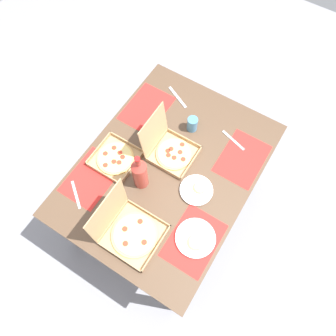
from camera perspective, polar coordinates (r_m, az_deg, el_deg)
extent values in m
plane|color=gray|center=(2.76, 0.00, -6.75)|extent=(6.00, 6.00, 0.00)
cylinder|color=#3F3328|center=(2.25, 1.53, -22.67)|extent=(0.07, 0.07, 0.73)
cylinder|color=#3F3328|center=(2.63, 15.88, 2.03)|extent=(0.07, 0.07, 0.73)
cylinder|color=#3F3328|center=(2.43, -17.49, -10.18)|extent=(0.07, 0.07, 0.73)
cylinder|color=#3F3328|center=(2.79, -1.16, 11.00)|extent=(0.07, 0.07, 0.73)
cube|color=brown|center=(2.06, 0.00, -0.18)|extent=(1.37, 1.03, 0.03)
cube|color=red|center=(1.91, 4.55, -12.52)|extent=(0.36, 0.26, 0.00)
cube|color=red|center=(2.13, 12.89, 1.65)|extent=(0.36, 0.26, 0.00)
cube|color=red|center=(2.08, -13.24, -1.67)|extent=(0.36, 0.26, 0.00)
cube|color=red|center=(2.28, -3.77, 10.43)|extent=(0.36, 0.26, 0.00)
cube|color=tan|center=(2.09, 1.04, 2.37)|extent=(0.26, 0.26, 0.01)
cube|color=tan|center=(2.02, -0.86, -0.14)|extent=(0.01, 0.26, 0.03)
cube|color=tan|center=(2.13, 2.87, 5.20)|extent=(0.01, 0.26, 0.03)
cube|color=tan|center=(2.05, 4.13, 0.90)|extent=(0.26, 0.01, 0.03)
cube|color=tan|center=(2.11, -1.95, 4.24)|extent=(0.26, 0.01, 0.03)
cylinder|color=#E0B76B|center=(2.08, 1.05, 2.48)|extent=(0.23, 0.23, 0.01)
cylinder|color=#EFD67F|center=(2.07, 1.05, 2.59)|extent=(0.21, 0.21, 0.00)
cylinder|color=red|center=(2.10, 2.50, 4.15)|extent=(0.03, 0.03, 0.00)
cylinder|color=red|center=(2.08, 0.55, 3.38)|extent=(0.03, 0.03, 0.00)
cylinder|color=red|center=(2.08, -0.05, 3.04)|extent=(0.03, 0.03, 0.00)
cylinder|color=red|center=(2.06, 0.06, 2.27)|extent=(0.03, 0.03, 0.00)
cylinder|color=red|center=(2.06, 1.09, 1.82)|extent=(0.03, 0.03, 0.00)
cylinder|color=red|center=(2.05, 2.67, 1.55)|extent=(0.03, 0.03, 0.00)
cylinder|color=red|center=(2.07, 2.14, 2.80)|extent=(0.03, 0.03, 0.00)
cube|color=tan|center=(1.99, -2.52, 6.55)|extent=(0.26, 0.04, 0.26)
cube|color=tan|center=(1.91, -5.88, -11.62)|extent=(0.30, 0.30, 0.01)
cube|color=tan|center=(1.88, -8.59, -15.18)|extent=(0.01, 0.30, 0.03)
cube|color=tan|center=(1.92, -3.40, -7.87)|extent=(0.01, 0.30, 0.03)
cube|color=tan|center=(1.87, -2.07, -13.90)|extent=(0.30, 0.01, 0.03)
cube|color=tan|center=(1.93, -9.60, -9.12)|extent=(0.30, 0.01, 0.03)
cylinder|color=#E0B76B|center=(1.90, -5.91, -11.56)|extent=(0.27, 0.27, 0.01)
cylinder|color=#EFD67F|center=(1.90, -5.93, -11.50)|extent=(0.24, 0.24, 0.00)
cylinder|color=red|center=(1.91, -4.90, -9.30)|extent=(0.03, 0.03, 0.00)
cylinder|color=red|center=(1.91, -7.66, -10.48)|extent=(0.03, 0.03, 0.00)
cylinder|color=red|center=(1.89, -7.48, -12.99)|extent=(0.03, 0.03, 0.00)
cylinder|color=red|center=(1.88, -4.21, -12.85)|extent=(0.03, 0.03, 0.00)
cube|color=tan|center=(1.78, -10.52, -7.56)|extent=(0.30, 0.01, 0.30)
cube|color=tan|center=(2.10, -9.18, 1.60)|extent=(0.27, 0.27, 0.01)
cube|color=tan|center=(2.05, -11.38, -0.97)|extent=(0.01, 0.27, 0.03)
cube|color=tan|center=(2.13, -7.18, 4.51)|extent=(0.01, 0.27, 0.03)
cube|color=tan|center=(2.04, -6.29, 0.09)|extent=(0.27, 0.01, 0.03)
cube|color=tan|center=(2.14, -12.08, 3.47)|extent=(0.27, 0.01, 0.03)
cylinder|color=#E0B76B|center=(2.09, -9.21, 1.71)|extent=(0.24, 0.24, 0.01)
cylinder|color=#EFD67F|center=(2.09, -9.24, 1.81)|extent=(0.21, 0.21, 0.00)
cylinder|color=red|center=(2.09, -8.45, 2.67)|extent=(0.03, 0.03, 0.00)
cylinder|color=red|center=(2.12, -9.44, 3.53)|extent=(0.03, 0.03, 0.00)
cylinder|color=red|center=(2.11, -10.92, 2.51)|extent=(0.03, 0.03, 0.00)
cylinder|color=red|center=(2.07, -10.92, 0.50)|extent=(0.03, 0.03, 0.00)
cylinder|color=red|center=(2.07, -9.47, 1.12)|extent=(0.03, 0.03, 0.00)
cylinder|color=red|center=(2.06, -8.57, 0.97)|extent=(0.03, 0.03, 0.00)
cylinder|color=red|center=(2.08, -7.97, 1.94)|extent=(0.03, 0.03, 0.00)
cylinder|color=white|center=(1.99, 4.97, -3.93)|extent=(0.20, 0.20, 0.01)
cylinder|color=white|center=(1.98, 4.99, -3.85)|extent=(0.20, 0.20, 0.01)
cylinder|color=#E0B76B|center=(1.98, 5.58, -3.41)|extent=(0.08, 0.08, 0.01)
cylinder|color=#EFD67F|center=(1.98, 5.60, -3.35)|extent=(0.07, 0.07, 0.00)
cylinder|color=white|center=(1.90, 4.81, -12.14)|extent=(0.22, 0.22, 0.01)
cylinder|color=white|center=(1.90, 4.83, -12.09)|extent=(0.23, 0.23, 0.01)
cylinder|color=#E0B76B|center=(1.88, 4.84, -12.87)|extent=(0.09, 0.09, 0.01)
cylinder|color=#EFD67F|center=(1.88, 4.85, -12.83)|extent=(0.08, 0.08, 0.00)
cylinder|color=#B2382D|center=(1.92, -4.90, -1.21)|extent=(0.09, 0.09, 0.22)
cone|color=#B2382D|center=(1.80, -5.21, 0.44)|extent=(0.09, 0.09, 0.04)
cylinder|color=#B2382D|center=(1.76, -5.34, 1.08)|extent=(0.03, 0.03, 0.06)
cylinder|color=red|center=(1.73, -5.43, 1.57)|extent=(0.03, 0.03, 0.01)
cylinder|color=#333338|center=(2.13, -2.98, 6.69)|extent=(0.07, 0.07, 0.09)
cylinder|color=teal|center=(2.15, 4.28, 7.68)|extent=(0.07, 0.07, 0.11)
cube|color=#B7B7BC|center=(2.18, 11.37, 4.77)|extent=(0.07, 0.19, 0.00)
cube|color=#B7B7BC|center=(2.33, 1.68, 12.31)|extent=(0.11, 0.20, 0.00)
cube|color=#B7B7BC|center=(2.05, -15.82, -4.53)|extent=(0.13, 0.16, 0.00)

